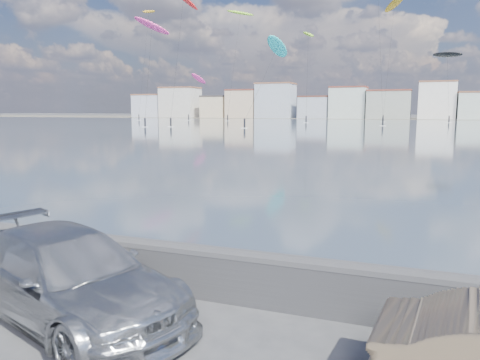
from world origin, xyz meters
The scene contains 14 objects.
ground centered at (0.00, 0.00, 0.00)m, with size 700.00×700.00×0.00m, color #333335.
bay_water centered at (0.00, 91.50, 0.01)m, with size 500.00×177.00×0.00m, color #394A54.
far_shore_strip centered at (0.00, 200.00, 0.01)m, with size 500.00×60.00×0.00m, color #4C473D.
seawall centered at (0.00, 2.70, 0.58)m, with size 400.00×0.36×1.08m.
far_buildings centered at (1.31, 186.00, 6.03)m, with size 240.79×13.26×14.60m.
car_silver centered at (-1.15, 1.01, 0.79)m, with size 2.20×5.41×1.57m, color #A7AAAF.
kitesurfer_3 centered at (-25.91, 131.03, 24.62)m, with size 6.28×13.86×26.82m.
kitesurfer_4 centered at (-24.61, 94.89, 16.96)m, with size 5.25×18.85×19.67m.
kitesurfer_5 centered at (-52.11, 89.07, 21.86)m, with size 8.57×12.32×24.83m.
kitesurfer_8 centered at (-51.31, 143.05, 34.33)m, with size 9.52×11.21×36.29m.
kitesurfer_13 centered at (11.64, 144.33, 19.03)m, with size 9.58×12.87×20.52m.
kitesurfer_14 centered at (-3.61, 147.78, 34.60)m, with size 7.67×12.98×37.50m.
kitesurfer_15 centered at (-69.27, 148.54, 14.22)m, with size 5.03×16.38×16.89m.
kitesurfer_19 centered at (-86.16, 144.16, 37.45)m, with size 4.96×17.16×39.37m.
Camera 1 is at (4.53, -5.37, 3.72)m, focal length 35.00 mm.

